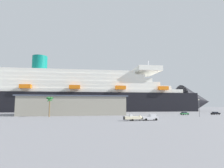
{
  "coord_description": "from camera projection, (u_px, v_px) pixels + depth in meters",
  "views": [
    {
      "loc": [
        -25.95,
        -80.77,
        5.44
      ],
      "look_at": [
        -5.71,
        36.07,
        18.76
      ],
      "focal_mm": 29.59,
      "sensor_mm": 36.0,
      "label": 1
    }
  ],
  "objects": [
    {
      "name": "cruise_ship",
      "position": [
        78.0,
        95.0,
        153.45
      ],
      "size": [
        237.12,
        40.86,
        51.79
      ],
      "color": "black",
      "rests_on": "ground_plane"
    },
    {
      "name": "parked_car_black_coupe",
      "position": [
        215.0,
        113.0,
        101.02
      ],
      "size": [
        4.65,
        2.34,
        1.58
      ],
      "color": "black",
      "rests_on": "ground_plane"
    },
    {
      "name": "ground_plane",
      "position": [
        123.0,
        114.0,
        112.26
      ],
      "size": [
        600.0,
        600.0,
        0.0
      ],
      "primitive_type": "plane",
      "color": "gray"
    },
    {
      "name": "street_lamp",
      "position": [
        199.0,
        105.0,
        84.07
      ],
      "size": [
        0.56,
        0.56,
        7.95
      ],
      "color": "slate",
      "rests_on": "ground_plane"
    },
    {
      "name": "terminal_building",
      "position": [
        74.0,
        105.0,
        102.03
      ],
      "size": [
        55.86,
        24.67,
        10.24
      ],
      "color": "gray",
      "rests_on": "ground_plane"
    },
    {
      "name": "palm_tree",
      "position": [
        50.0,
        101.0,
        83.18
      ],
      "size": [
        3.34,
        3.19,
        9.02
      ],
      "color": "brown",
      "rests_on": "ground_plane"
    },
    {
      "name": "small_boat_on_trailer",
      "position": [
        134.0,
        118.0,
        62.93
      ],
      "size": [
        7.9,
        2.28,
        2.15
      ],
      "color": "#595960",
      "rests_on": "ground_plane"
    },
    {
      "name": "pickup_truck",
      "position": [
        150.0,
        117.0,
        64.25
      ],
      "size": [
        5.7,
        2.52,
        2.2
      ],
      "color": "silver",
      "rests_on": "ground_plane"
    },
    {
      "name": "parked_car_green_wagon",
      "position": [
        184.0,
        113.0,
        98.61
      ],
      "size": [
        4.61,
        2.55,
        1.58
      ],
      "color": "#2D723F",
      "rests_on": "ground_plane"
    }
  ]
}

